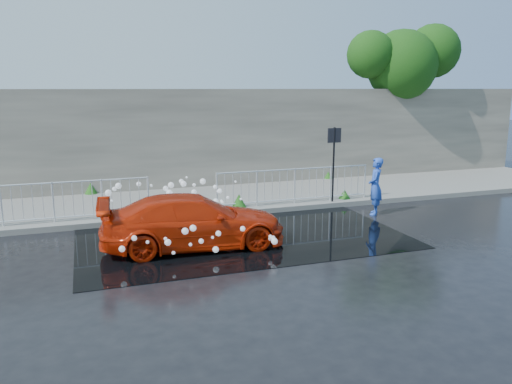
% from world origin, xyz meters
% --- Properties ---
extents(ground, '(90.00, 90.00, 0.00)m').
position_xyz_m(ground, '(0.00, 0.00, 0.00)').
color(ground, black).
rests_on(ground, ground).
extents(pavement, '(30.00, 4.00, 0.15)m').
position_xyz_m(pavement, '(0.00, 5.00, 0.07)').
color(pavement, slate).
rests_on(pavement, ground).
extents(curb, '(30.00, 0.25, 0.16)m').
position_xyz_m(curb, '(0.00, 3.00, 0.08)').
color(curb, slate).
rests_on(curb, ground).
extents(retaining_wall, '(30.00, 0.60, 3.50)m').
position_xyz_m(retaining_wall, '(0.00, 7.20, 1.90)').
color(retaining_wall, '#58524A').
rests_on(retaining_wall, pavement).
extents(puddle, '(8.00, 5.00, 0.01)m').
position_xyz_m(puddle, '(0.50, 1.00, 0.01)').
color(puddle, black).
rests_on(puddle, ground).
extents(sign_post, '(0.45, 0.06, 2.50)m').
position_xyz_m(sign_post, '(4.20, 3.10, 1.72)').
color(sign_post, black).
rests_on(sign_post, ground).
extents(tree, '(5.08, 2.91, 6.32)m').
position_xyz_m(tree, '(9.66, 7.41, 4.79)').
color(tree, '#332114').
rests_on(tree, ground).
extents(railing_left, '(5.05, 0.05, 1.10)m').
position_xyz_m(railing_left, '(-4.00, 3.35, 0.74)').
color(railing_left, silver).
rests_on(railing_left, pavement).
extents(railing_right, '(5.05, 0.05, 1.10)m').
position_xyz_m(railing_right, '(3.00, 3.35, 0.74)').
color(railing_right, silver).
rests_on(railing_right, pavement).
extents(weeds, '(12.17, 3.93, 0.39)m').
position_xyz_m(weeds, '(-0.27, 4.52, 0.32)').
color(weeds, '#175718').
rests_on(weeds, pavement).
extents(water_spray, '(3.69, 5.51, 0.99)m').
position_xyz_m(water_spray, '(-0.82, 1.88, 0.72)').
color(water_spray, white).
rests_on(water_spray, ground).
extents(red_car, '(4.38, 1.98, 1.24)m').
position_xyz_m(red_car, '(-0.82, 0.48, 0.62)').
color(red_car, '#B82107').
rests_on(red_car, ground).
extents(person, '(0.67, 0.74, 1.69)m').
position_xyz_m(person, '(4.92, 1.80, 0.85)').
color(person, blue).
rests_on(person, ground).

